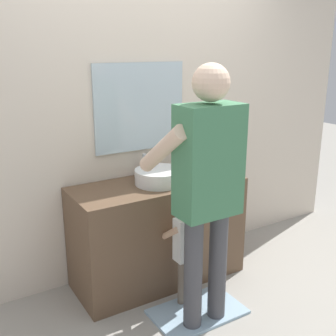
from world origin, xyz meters
name	(u,v)px	position (x,y,z in m)	size (l,w,h in m)	color
ground_plane	(178,295)	(0.00, 0.00, 0.00)	(14.00, 14.00, 0.00)	#9E998E
back_wall	(137,107)	(0.00, 0.62, 1.35)	(4.40, 0.10, 2.70)	beige
vanity_cabinet	(158,232)	(0.00, 0.30, 0.41)	(1.33, 0.54, 0.81)	brown
sink_basin	(159,176)	(0.00, 0.28, 0.87)	(0.37, 0.37, 0.11)	white
faucet	(145,166)	(0.00, 0.50, 0.89)	(0.18, 0.14, 0.18)	#B7BABF
toothbrush_cup	(192,169)	(0.33, 0.32, 0.87)	(0.07, 0.07, 0.21)	silver
bath_mat	(197,312)	(0.00, -0.25, 0.01)	(0.64, 0.40, 0.02)	#99B7CC
child_toddler	(187,244)	(0.00, -0.10, 0.47)	(0.24, 0.24, 0.79)	#6B5B4C
adult_parent	(207,177)	(-0.02, -0.33, 1.03)	(0.53, 0.56, 1.72)	#47474C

